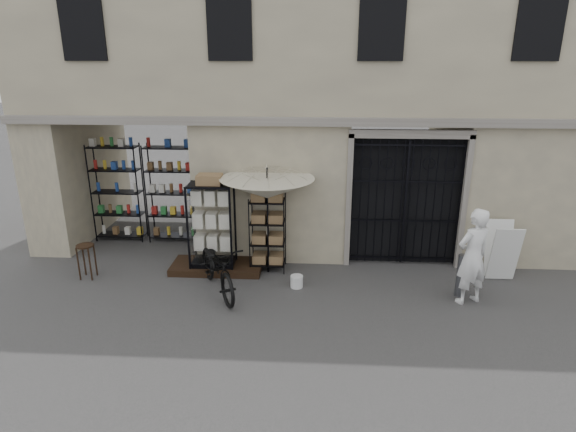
# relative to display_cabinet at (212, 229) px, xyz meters

# --- Properties ---
(ground) EXTENTS (80.00, 80.00, 0.00)m
(ground) POSITION_rel_display_cabinet_xyz_m (2.46, -1.51, -0.98)
(ground) COLOR black
(ground) RESTS_ON ground
(main_building) EXTENTS (14.00, 4.00, 9.00)m
(main_building) POSITION_rel_display_cabinet_xyz_m (2.46, 2.49, 3.52)
(main_building) COLOR tan
(main_building) RESTS_ON ground
(shop_recess) EXTENTS (3.00, 1.70, 3.00)m
(shop_recess) POSITION_rel_display_cabinet_xyz_m (-2.04, 1.29, 0.52)
(shop_recess) COLOR black
(shop_recess) RESTS_ON ground
(shop_shelving) EXTENTS (2.70, 0.50, 2.50)m
(shop_shelving) POSITION_rel_display_cabinet_xyz_m (-2.09, 1.79, 0.27)
(shop_shelving) COLOR black
(shop_shelving) RESTS_ON ground
(iron_gate) EXTENTS (2.50, 0.21, 3.00)m
(iron_gate) POSITION_rel_display_cabinet_xyz_m (4.21, 0.77, 0.52)
(iron_gate) COLOR black
(iron_gate) RESTS_ON ground
(step_platform) EXTENTS (2.00, 0.90, 0.15)m
(step_platform) POSITION_rel_display_cabinet_xyz_m (0.06, 0.04, -0.90)
(step_platform) COLOR black
(step_platform) RESTS_ON ground
(display_cabinet) EXTENTS (0.99, 0.69, 1.99)m
(display_cabinet) POSITION_rel_display_cabinet_xyz_m (0.00, 0.00, 0.00)
(display_cabinet) COLOR black
(display_cabinet) RESTS_ON step_platform
(wire_rack) EXTENTS (0.87, 0.74, 1.70)m
(wire_rack) POSITION_rel_display_cabinet_xyz_m (1.20, 0.16, -0.14)
(wire_rack) COLOR black
(wire_rack) RESTS_ON ground
(market_umbrella) EXTENTS (2.10, 2.13, 2.83)m
(market_umbrella) POSITION_rel_display_cabinet_xyz_m (1.22, -0.00, 1.06)
(market_umbrella) COLOR black
(market_umbrella) RESTS_ON ground
(white_bucket) EXTENTS (0.29, 0.29, 0.25)m
(white_bucket) POSITION_rel_display_cabinet_xyz_m (1.88, -0.70, -0.85)
(white_bucket) COLOR silver
(white_bucket) RESTS_ON ground
(bicycle) EXTENTS (1.14, 1.28, 2.04)m
(bicycle) POSITION_rel_display_cabinet_xyz_m (0.30, -1.01, -0.98)
(bicycle) COLOR black
(bicycle) RESTS_ON ground
(wooden_stool) EXTENTS (0.46, 0.46, 0.76)m
(wooden_stool) POSITION_rel_display_cabinet_xyz_m (-2.62, -0.52, -0.58)
(wooden_stool) COLOR black
(wooden_stool) RESTS_ON ground
(steel_bollard) EXTENTS (0.16, 0.16, 0.88)m
(steel_bollard) POSITION_rel_display_cabinet_xyz_m (5.12, -0.87, -0.54)
(steel_bollard) COLOR #5A5C62
(steel_bollard) RESTS_ON ground
(shopkeeper) EXTENTS (1.43, 2.02, 0.46)m
(shopkeeper) POSITION_rel_display_cabinet_xyz_m (5.22, -1.13, -0.98)
(shopkeeper) COLOR white
(shopkeeper) RESTS_ON ground
(easel_sign) EXTENTS (0.58, 0.67, 1.22)m
(easel_sign) POSITION_rel_display_cabinet_xyz_m (6.19, -0.03, -0.35)
(easel_sign) COLOR silver
(easel_sign) RESTS_ON ground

